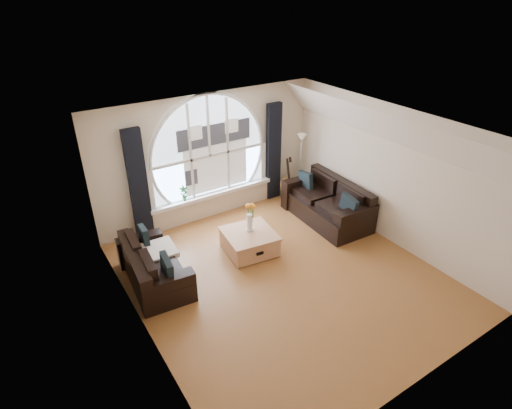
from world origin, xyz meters
name	(u,v)px	position (x,y,z in m)	size (l,w,h in m)	color
ground	(283,276)	(0.00, 0.00, 0.00)	(5.00, 5.50, 0.01)	brown
ceiling	(289,131)	(0.00, 0.00, 2.70)	(5.00, 5.50, 0.01)	silver
wall_back	(209,157)	(0.00, 2.75, 1.35)	(5.00, 0.01, 2.70)	beige
wall_front	(429,310)	(0.00, -2.75, 1.35)	(5.00, 0.01, 2.70)	beige
wall_left	(137,260)	(-2.50, 0.00, 1.35)	(0.01, 5.50, 2.70)	beige
wall_right	(391,176)	(2.50, 0.00, 1.35)	(0.01, 5.50, 2.70)	beige
attic_slope	(388,128)	(2.20, 0.00, 2.35)	(0.92, 5.50, 0.72)	silver
arched_window	(209,145)	(0.00, 2.72, 1.62)	(2.60, 0.06, 2.15)	silver
window_sill	(213,194)	(0.00, 2.65, 0.51)	(2.90, 0.22, 0.08)	white
window_frame	(209,146)	(0.00, 2.69, 1.62)	(2.76, 0.08, 2.15)	white
neighbor_house	(216,150)	(0.15, 2.71, 1.50)	(1.70, 0.02, 1.50)	silver
curtain_left	(138,186)	(-1.60, 2.63, 1.15)	(0.35, 0.12, 2.30)	black
curtain_right	(273,152)	(1.60, 2.63, 1.15)	(0.35, 0.12, 2.30)	black
sofa_left	(154,263)	(-1.96, 1.09, 0.40)	(0.82, 1.65, 0.73)	black
sofa_right	(327,203)	(1.95, 1.10, 0.40)	(0.98, 1.97, 0.87)	black
coffee_chest	(249,241)	(-0.09, 1.00, 0.23)	(0.93, 0.93, 0.46)	#B97A4D
throw_blanket	(159,250)	(-1.79, 1.26, 0.50)	(0.55, 0.55, 0.10)	silver
vase_flowers	(250,212)	(-0.03, 1.07, 0.81)	(0.24, 0.24, 0.70)	white
floor_lamp	(300,167)	(2.11, 2.25, 0.80)	(0.24, 0.24, 1.60)	#B2B2B2
guitar	(287,176)	(1.88, 2.46, 0.53)	(0.36, 0.24, 1.06)	olive
potted_plant	(184,193)	(-0.67, 2.65, 0.71)	(0.17, 0.12, 0.33)	#1E6023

